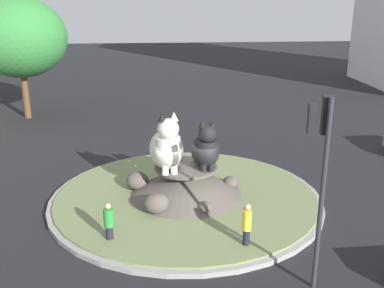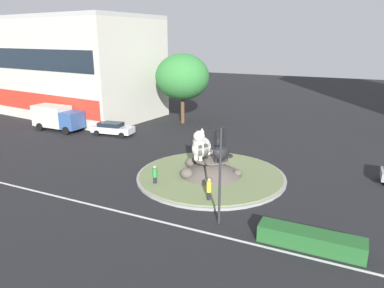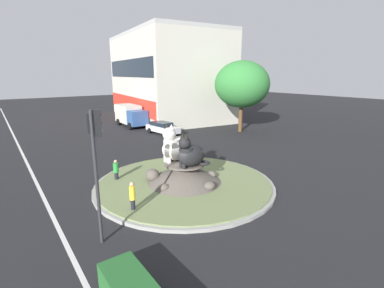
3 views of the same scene
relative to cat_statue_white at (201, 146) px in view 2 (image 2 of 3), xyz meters
The scene contains 13 objects.
ground_plane 2.55m from the cat_statue_white, 11.82° to the left, with size 160.00×160.00×0.00m, color black.
lane_centreline 7.98m from the cat_statue_white, 84.10° to the right, with size 112.00×0.20×0.01m, color silver.
roundabout_island 2.08m from the cat_statue_white, 11.75° to the left, with size 11.41×11.41×1.52m.
cat_statue_white is the anchor object (origin of this frame).
cat_statue_black 1.60m from the cat_statue_white, ahead, with size 1.30×2.08×2.10m.
traffic_light_mast 7.48m from the cat_statue_white, 57.89° to the right, with size 0.79×0.45×5.68m.
shophouse_block 29.12m from the cat_statue_white, 149.95° to the left, with size 22.97×14.93×13.04m.
clipped_hedge_strip 11.39m from the cat_statue_white, 36.20° to the right, with size 5.26×1.20×0.90m, color #235B28.
broadleaf_tree_behind_island 18.43m from the cat_statue_white, 121.19° to the left, with size 6.54×6.54×8.54m.
pedestrian_yellow_shirt 5.00m from the cat_statue_white, 59.90° to the right, with size 0.31×0.31×1.74m.
pedestrian_green_shirt 4.22m from the cat_statue_white, 123.93° to the right, with size 0.34×0.34×1.58m.
sedan_on_far_lane 15.48m from the cat_statue_white, 153.15° to the left, with size 4.79×2.40×1.42m.
delivery_box_truck 21.69m from the cat_statue_white, 163.76° to the left, with size 6.15×2.63×2.83m.
Camera 2 is at (9.64, -23.79, 10.31)m, focal length 33.35 mm.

